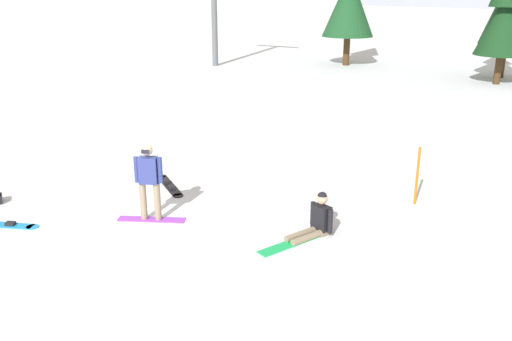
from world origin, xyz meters
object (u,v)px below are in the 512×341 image
(loose_snowboard_near_left, at_px, (1,224))
(pine_tree_broad, at_px, (506,10))
(loose_snowboard_near_right, at_px, (169,185))
(trail_marker_pole, at_px, (417,176))
(snowboarder_midground, at_px, (315,221))
(snowboarder_foreground, at_px, (149,181))

(loose_snowboard_near_left, distance_m, pine_tree_broad, 25.80)
(loose_snowboard_near_right, bearing_deg, loose_snowboard_near_left, -114.34)
(trail_marker_pole, xyz_separation_m, pine_tree_broad, (-0.37, 18.77, 3.03))
(loose_snowboard_near_right, bearing_deg, trail_marker_pole, 17.64)
(loose_snowboard_near_right, height_order, trail_marker_pole, trail_marker_pole)
(trail_marker_pole, bearing_deg, snowboarder_midground, -117.04)
(snowboarder_midground, xyz_separation_m, loose_snowboard_near_left, (-6.25, -2.91, -0.30))
(loose_snowboard_near_left, relative_size, loose_snowboard_near_right, 1.05)
(loose_snowboard_near_right, relative_size, trail_marker_pole, 1.15)
(snowboarder_foreground, height_order, snowboarder_midground, snowboarder_foreground)
(loose_snowboard_near_left, relative_size, pine_tree_broad, 0.25)
(snowboarder_midground, distance_m, trail_marker_pole, 3.15)
(loose_snowboard_near_right, bearing_deg, snowboarder_foreground, -62.92)
(snowboarder_foreground, xyz_separation_m, pine_tree_broad, (4.59, 22.62, 2.81))
(pine_tree_broad, bearing_deg, snowboarder_midground, -92.79)
(loose_snowboard_near_left, xyz_separation_m, pine_tree_broad, (7.30, 24.46, 3.72))
(snowboarder_midground, height_order, pine_tree_broad, pine_tree_broad)
(snowboarder_midground, relative_size, loose_snowboard_near_left, 1.03)
(snowboarder_foreground, distance_m, pine_tree_broad, 23.25)
(loose_snowboard_near_left, xyz_separation_m, trail_marker_pole, (7.67, 5.69, 0.69))
(snowboarder_foreground, xyz_separation_m, trail_marker_pole, (4.96, 3.84, -0.22))
(snowboarder_foreground, distance_m, loose_snowboard_near_right, 2.37)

